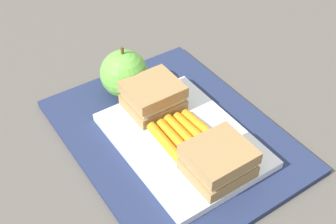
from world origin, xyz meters
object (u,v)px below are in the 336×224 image
(food_tray, at_px, (183,140))
(carrot_sticks_bundle, at_px, (183,134))
(sandwich_half_left, at_px, (218,161))
(sandwich_half_right, at_px, (153,96))
(apple, at_px, (124,74))

(food_tray, relative_size, carrot_sticks_bundle, 2.94)
(food_tray, bearing_deg, carrot_sticks_bundle, 159.36)
(food_tray, bearing_deg, sandwich_half_left, 180.00)
(sandwich_half_left, bearing_deg, sandwich_half_right, 0.00)
(food_tray, height_order, sandwich_half_left, sandwich_half_left)
(sandwich_half_right, relative_size, carrot_sticks_bundle, 1.02)
(apple, bearing_deg, food_tray, -175.76)
(carrot_sticks_bundle, xyz_separation_m, apple, (0.15, 0.01, 0.02))
(carrot_sticks_bundle, bearing_deg, sandwich_half_right, -0.08)
(food_tray, xyz_separation_m, carrot_sticks_bundle, (-0.00, 0.00, 0.01))
(food_tray, bearing_deg, apple, 4.24)
(apple, bearing_deg, sandwich_half_right, -170.93)
(sandwich_half_right, relative_size, apple, 0.91)
(food_tray, height_order, carrot_sticks_bundle, carrot_sticks_bundle)
(sandwich_half_left, bearing_deg, carrot_sticks_bundle, 0.08)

